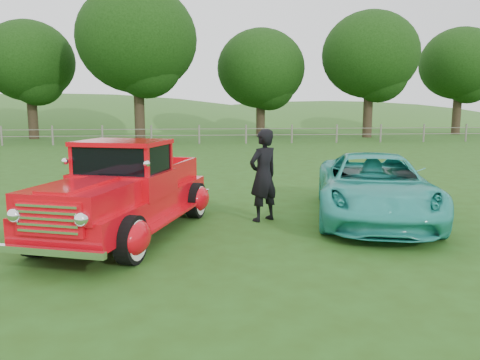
{
  "coord_description": "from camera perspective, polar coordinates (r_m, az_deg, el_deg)",
  "views": [
    {
      "loc": [
        -0.6,
        -7.89,
        2.4
      ],
      "look_at": [
        0.37,
        1.2,
        0.95
      ],
      "focal_mm": 35.0,
      "sensor_mm": 36.0,
      "label": 1
    }
  ],
  "objects": [
    {
      "name": "red_pickup",
      "position": [
        8.95,
        -13.74,
        -1.55
      ],
      "size": [
        3.36,
        5.28,
        1.78
      ],
      "rotation": [
        0.0,
        0.0,
        -0.34
      ],
      "color": "black",
      "rests_on": "ground"
    },
    {
      "name": "tree_mid_east",
      "position": [
        37.64,
        15.59,
        14.46
      ],
      "size": [
        7.2,
        7.2,
        9.44
      ],
      "color": "black",
      "rests_on": "ground"
    },
    {
      "name": "fence_line",
      "position": [
        29.95,
        -5.0,
        5.56
      ],
      "size": [
        48.0,
        0.12,
        1.2
      ],
      "color": "#6C685B",
      "rests_on": "ground"
    },
    {
      "name": "teal_sedan",
      "position": [
        10.37,
        16.02,
        -0.81
      ],
      "size": [
        3.54,
        5.4,
        1.38
      ],
      "primitive_type": "imported",
      "rotation": [
        0.0,
        0.0,
        -0.27
      ],
      "color": "teal",
      "rests_on": "ground"
    },
    {
      "name": "ground",
      "position": [
        8.27,
        -1.7,
        -7.84
      ],
      "size": [
        140.0,
        140.0,
        0.0
      ],
      "primitive_type": "plane",
      "color": "#264713",
      "rests_on": "ground"
    },
    {
      "name": "tree_near_east",
      "position": [
        37.42,
        2.56,
        13.39
      ],
      "size": [
        6.8,
        6.8,
        8.33
      ],
      "color": "black",
      "rests_on": "ground"
    },
    {
      "name": "man",
      "position": [
        9.75,
        2.86,
        0.57
      ],
      "size": [
        0.84,
        0.77,
        1.93
      ],
      "primitive_type": "imported",
      "rotation": [
        0.0,
        0.0,
        3.71
      ],
      "color": "black",
      "rests_on": "ground"
    },
    {
      "name": "tree_far_east",
      "position": [
        44.25,
        25.26,
        12.67
      ],
      "size": [
        6.6,
        6.6,
        8.86
      ],
      "color": "black",
      "rests_on": "ground"
    },
    {
      "name": "distant_hills",
      "position": [
        67.8,
        -9.06,
        3.04
      ],
      "size": [
        116.0,
        60.0,
        18.0
      ],
      "color": "#336625",
      "rests_on": "ground"
    },
    {
      "name": "tree_mid_west",
      "position": [
        37.79,
        -24.33,
        13.03
      ],
      "size": [
        6.4,
        6.4,
        8.46
      ],
      "color": "black",
      "rests_on": "ground"
    },
    {
      "name": "tree_near_west",
      "position": [
        33.35,
        -12.44,
        16.4
      ],
      "size": [
        8.0,
        8.0,
        10.42
      ],
      "color": "black",
      "rests_on": "ground"
    }
  ]
}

